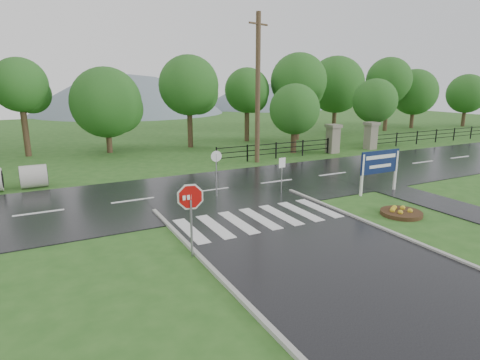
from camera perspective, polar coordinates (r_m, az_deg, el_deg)
ground at (r=12.73m, az=14.43°, el=-12.20°), size 120.00×120.00×0.00m
main_road at (r=20.74m, az=-4.14°, el=-1.55°), size 90.00×8.00×0.04m
walkway at (r=21.23m, az=24.54°, el=-2.43°), size 2.20×11.00×0.04m
crosswalk at (r=16.45m, az=2.81°, el=-5.47°), size 6.50×2.80×0.02m
pillar_west at (r=32.37m, az=13.08°, el=5.84°), size 1.00×1.00×2.24m
pillar_east at (r=35.08m, az=18.11°, el=6.11°), size 1.00×1.00×2.24m
fence_west at (r=29.34m, az=5.15°, el=4.44°), size 9.58×0.08×1.20m
fence_east at (r=43.41m, az=28.18°, el=5.94°), size 20.58×0.08×1.20m
hills at (r=77.18m, az=-17.89°, el=-2.63°), size 102.00×48.00×48.00m
treeline at (r=34.02m, az=-11.98°, el=4.27°), size 83.20×5.20×10.00m
stop_sign at (r=12.63m, az=-7.04°, el=-3.29°), size 1.13×0.24×2.58m
estate_billboard at (r=21.10m, az=19.29°, el=2.16°), size 2.50×0.10×2.19m
flower_bed at (r=18.28m, az=21.97°, el=-4.28°), size 1.70×1.70×0.34m
reg_sign_small at (r=20.00m, az=5.99°, el=1.74°), size 0.41×0.08×1.83m
reg_sign_round at (r=19.27m, az=-3.38°, el=1.69°), size 0.53×0.08×2.29m
utility_pole_east at (r=27.55m, az=2.54°, el=12.85°), size 1.70×0.66×9.87m
entrance_tree_left at (r=31.70m, az=7.78°, el=9.92°), size 3.90×3.90×5.35m
entrance_tree_right at (r=37.12m, az=18.64°, el=10.58°), size 3.79×3.79×5.75m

